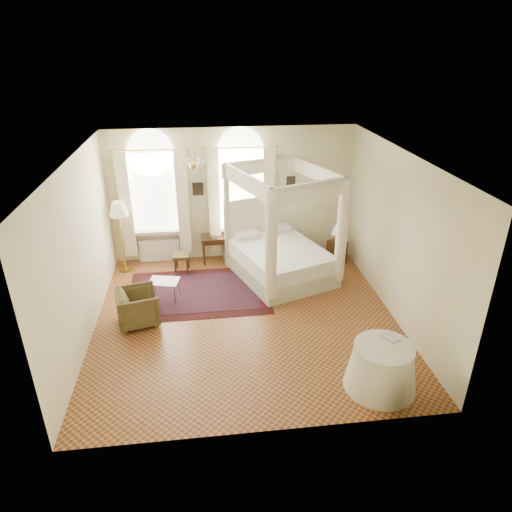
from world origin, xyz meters
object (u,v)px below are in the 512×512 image
(writing_desk, at_px, (219,240))
(coffee_table, at_px, (164,282))
(nightstand, at_px, (337,252))
(armchair, at_px, (138,307))
(canopy_bed, at_px, (281,253))
(floor_lamp, at_px, (119,212))
(side_table, at_px, (381,367))
(stool, at_px, (181,257))

(writing_desk, bearing_deg, coffee_table, -127.16)
(nightstand, bearing_deg, armchair, -155.03)
(canopy_bed, distance_m, nightstand, 1.66)
(coffee_table, relative_size, floor_lamp, 0.41)
(canopy_bed, relative_size, side_table, 2.48)
(armchair, bearing_deg, writing_desk, -47.41)
(canopy_bed, distance_m, side_table, 4.12)
(writing_desk, xyz_separation_m, side_table, (2.34, -4.98, -0.20))
(armchair, xyz_separation_m, coffee_table, (0.46, 0.90, 0.03))
(stool, relative_size, floor_lamp, 0.25)
(armchair, bearing_deg, floor_lamp, 0.06)
(canopy_bed, xyz_separation_m, floor_lamp, (-3.72, 0.73, 0.92))
(floor_lamp, relative_size, side_table, 1.52)
(side_table, bearing_deg, stool, 125.87)
(armchair, height_order, coffee_table, armchair)
(nightstand, bearing_deg, writing_desk, 171.86)
(stool, height_order, armchair, armchair)
(armchair, relative_size, floor_lamp, 0.45)
(nightstand, relative_size, floor_lamp, 0.32)
(armchair, xyz_separation_m, floor_lamp, (-0.57, 2.36, 1.15))
(side_table, bearing_deg, nightstand, 82.59)
(stool, xyz_separation_m, coffee_table, (-0.34, -1.27, 0.02))
(floor_lamp, bearing_deg, coffee_table, -54.93)
(side_table, bearing_deg, armchair, 149.80)
(coffee_table, bearing_deg, writing_desk, 52.84)
(nightstand, height_order, coffee_table, nightstand)
(armchair, bearing_deg, nightstand, -78.47)
(coffee_table, bearing_deg, canopy_bed, 15.17)
(nightstand, distance_m, armchair, 5.17)
(nightstand, relative_size, coffee_table, 0.79)
(nightstand, height_order, writing_desk, writing_desk)
(nightstand, relative_size, side_table, 0.49)
(canopy_bed, bearing_deg, nightstand, 19.96)
(canopy_bed, distance_m, writing_desk, 1.71)
(coffee_table, bearing_deg, stool, 74.92)
(stool, relative_size, armchair, 0.56)
(writing_desk, relative_size, side_table, 0.81)
(nightstand, xyz_separation_m, coffee_table, (-4.23, -1.29, 0.11))
(armchair, bearing_deg, coffee_table, -40.62)
(stool, xyz_separation_m, floor_lamp, (-1.37, 0.19, 1.14))
(coffee_table, bearing_deg, nightstand, 16.94)
(canopy_bed, height_order, coffee_table, canopy_bed)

